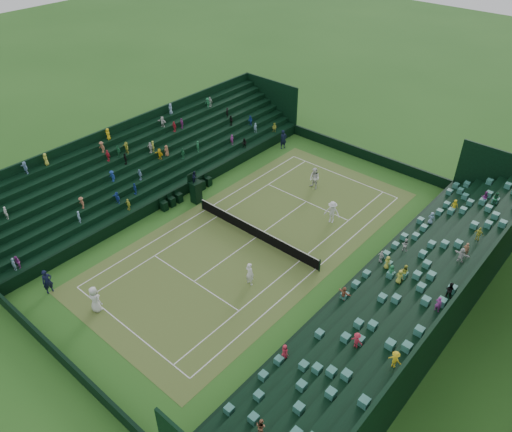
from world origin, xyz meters
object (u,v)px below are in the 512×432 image
object	(u,v)px
player_far_west	(314,178)
player_near_east	(250,274)
player_near_west	(95,299)
player_far_east	(332,212)
umpire_chair	(196,189)
tennis_net	(256,232)

from	to	relation	value
player_far_west	player_near_east	bearing A→B (deg)	-64.76
player_near_west	player_far_east	xyz separation A→B (m)	(5.88, 17.56, -0.01)
umpire_chair	player_far_east	bearing A→B (deg)	26.07
player_near_east	player_far_east	distance (m)	9.45
umpire_chair	player_near_east	xyz separation A→B (m)	(9.90, -4.51, -0.34)
player_far_west	player_far_east	world-z (taller)	player_far_west
player_far_west	player_far_east	size ratio (longest dim) A/B	1.04
tennis_net	umpire_chair	size ratio (longest dim) A/B	4.01
tennis_net	player_far_east	xyz separation A→B (m)	(3.17, 5.37, 0.42)
tennis_net	umpire_chair	distance (m)	6.98
tennis_net	player_near_east	distance (m)	5.07
player_near_east	player_far_west	world-z (taller)	player_far_west
player_near_east	player_far_east	world-z (taller)	player_far_east
umpire_chair	player_far_west	xyz separation A→B (m)	(6.16, 8.11, -0.27)
umpire_chair	player_far_east	size ratio (longest dim) A/B	1.54
tennis_net	player_near_west	world-z (taller)	player_near_west
tennis_net	player_near_west	size ratio (longest dim) A/B	6.13
umpire_chair	player_near_west	xyz separation A→B (m)	(4.21, -12.62, -0.29)
tennis_net	player_far_east	distance (m)	6.24
player_far_west	umpire_chair	bearing A→B (deg)	-118.50
player_near_west	player_far_west	bearing A→B (deg)	-103.93
player_near_east	player_far_west	distance (m)	13.16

